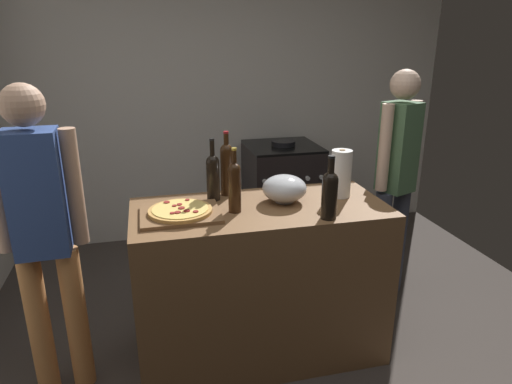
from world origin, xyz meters
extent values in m
cube|color=#3F3833|center=(0.00, 1.21, -0.01)|extent=(4.18, 3.02, 0.02)
cube|color=beige|center=(0.00, 2.47, 1.30)|extent=(4.18, 0.10, 2.60)
cube|color=brown|center=(-0.09, 0.64, 0.45)|extent=(1.37, 0.62, 0.91)
cube|color=brown|center=(-0.51, 0.61, 0.92)|extent=(0.40, 0.32, 0.02)
cylinder|color=tan|center=(-0.51, 0.61, 0.94)|extent=(0.32, 0.32, 0.02)
cylinder|color=#EAC660|center=(-0.51, 0.61, 0.95)|extent=(0.28, 0.28, 0.00)
cylinder|color=maroon|center=(-0.51, 0.60, 0.95)|extent=(0.03, 0.03, 0.01)
cylinder|color=maroon|center=(-0.56, 0.54, 0.95)|extent=(0.02, 0.02, 0.01)
cylinder|color=maroon|center=(-0.47, 0.72, 0.95)|extent=(0.02, 0.02, 0.01)
cylinder|color=maroon|center=(-0.54, 0.64, 0.95)|extent=(0.02, 0.02, 0.01)
cylinder|color=maroon|center=(-0.44, 0.54, 0.95)|extent=(0.03, 0.03, 0.01)
cylinder|color=maroon|center=(-0.48, 0.56, 0.95)|extent=(0.03, 0.03, 0.01)
cylinder|color=maroon|center=(-0.53, 0.55, 0.95)|extent=(0.03, 0.03, 0.01)
cylinder|color=maroon|center=(-0.57, 0.71, 0.95)|extent=(0.03, 0.03, 0.01)
cylinder|color=maroon|center=(-0.51, 0.66, 0.95)|extent=(0.03, 0.03, 0.01)
cylinder|color=#B2B2B7|center=(0.06, 0.69, 0.91)|extent=(0.10, 0.10, 0.01)
ellipsoid|color=silver|center=(0.06, 0.69, 0.99)|extent=(0.24, 0.24, 0.15)
cylinder|color=white|center=(0.39, 0.70, 1.04)|extent=(0.12, 0.12, 0.27)
cylinder|color=#997551|center=(0.39, 0.70, 1.04)|extent=(0.03, 0.03, 0.27)
cylinder|color=#331E0F|center=(-0.23, 0.60, 1.02)|extent=(0.07, 0.07, 0.23)
sphere|color=#331E0F|center=(-0.23, 0.60, 1.14)|extent=(0.07, 0.07, 0.07)
cylinder|color=#331E0F|center=(-0.23, 0.60, 1.20)|extent=(0.02, 0.02, 0.08)
cylinder|color=gold|center=(-0.23, 0.60, 1.24)|extent=(0.03, 0.03, 0.01)
cylinder|color=#331E0F|center=(-0.22, 0.88, 1.04)|extent=(0.07, 0.07, 0.26)
sphere|color=#331E0F|center=(-0.22, 0.88, 1.17)|extent=(0.07, 0.07, 0.07)
cylinder|color=#331E0F|center=(-0.22, 0.88, 1.23)|extent=(0.03, 0.03, 0.07)
cylinder|color=maroon|center=(-0.22, 0.88, 1.27)|extent=(0.03, 0.03, 0.01)
cylinder|color=black|center=(0.20, 0.40, 1.01)|extent=(0.08, 0.08, 0.20)
sphere|color=black|center=(0.20, 0.40, 1.11)|extent=(0.08, 0.08, 0.08)
cylinder|color=black|center=(0.20, 0.40, 1.18)|extent=(0.03, 0.03, 0.09)
cylinder|color=black|center=(0.20, 0.40, 1.22)|extent=(0.03, 0.03, 0.01)
cylinder|color=black|center=(-0.31, 0.81, 1.02)|extent=(0.07, 0.07, 0.22)
sphere|color=black|center=(-0.31, 0.81, 1.13)|extent=(0.07, 0.07, 0.07)
cylinder|color=black|center=(-0.31, 0.81, 1.20)|extent=(0.03, 0.03, 0.10)
cylinder|color=black|center=(-0.31, 0.81, 1.25)|extent=(0.03, 0.03, 0.01)
cube|color=black|center=(0.47, 2.07, 0.44)|extent=(0.60, 0.60, 0.88)
cube|color=black|center=(0.47, 2.07, 0.89)|extent=(0.60, 0.60, 0.02)
cylinder|color=silver|center=(0.23, 1.76, 0.68)|extent=(0.04, 0.02, 0.04)
cylinder|color=silver|center=(0.35, 1.76, 0.68)|extent=(0.04, 0.02, 0.04)
cylinder|color=silver|center=(0.47, 1.76, 0.68)|extent=(0.04, 0.02, 0.04)
cylinder|color=silver|center=(0.59, 1.76, 0.68)|extent=(0.04, 0.02, 0.04)
cylinder|color=silver|center=(0.71, 1.76, 0.68)|extent=(0.04, 0.02, 0.04)
cylinder|color=black|center=(0.47, 2.06, 0.92)|extent=(0.20, 0.20, 0.04)
cylinder|color=#D88C4C|center=(-1.25, 0.60, 0.39)|extent=(0.11, 0.11, 0.79)
cylinder|color=#D88C4C|center=(-1.07, 0.60, 0.39)|extent=(0.11, 0.11, 0.79)
cube|color=#334C8C|center=(-1.16, 0.60, 1.08)|extent=(0.25, 0.21, 0.59)
cylinder|color=tan|center=(-1.00, 0.61, 1.10)|extent=(0.08, 0.08, 0.56)
sphere|color=tan|center=(-1.16, 0.60, 1.49)|extent=(0.19, 0.19, 0.19)
cylinder|color=#383D4C|center=(1.04, 1.08, 0.39)|extent=(0.11, 0.11, 0.79)
cylinder|color=#383D4C|center=(0.86, 1.01, 0.39)|extent=(0.11, 0.11, 0.79)
cube|color=#4C724C|center=(0.95, 1.04, 1.08)|extent=(0.25, 0.26, 0.59)
cylinder|color=beige|center=(1.08, 1.09, 1.10)|extent=(0.08, 0.08, 0.56)
cylinder|color=beige|center=(0.82, 0.99, 1.10)|extent=(0.08, 0.08, 0.56)
sphere|color=beige|center=(0.95, 1.04, 1.49)|extent=(0.19, 0.19, 0.19)
camera|label=1|loc=(-0.65, -1.55, 1.76)|focal=31.78mm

